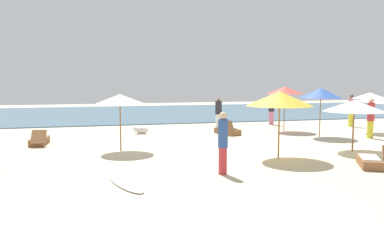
# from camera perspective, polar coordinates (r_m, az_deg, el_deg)

# --- Properties ---
(ground_plane) EXTENTS (60.00, 60.00, 0.00)m
(ground_plane) POSITION_cam_1_polar(r_m,az_deg,el_deg) (16.21, 7.05, -4.00)
(ground_plane) COLOR beige
(ocean_water) EXTENTS (48.00, 16.00, 0.06)m
(ocean_water) POSITION_cam_1_polar(r_m,az_deg,el_deg) (32.52, -3.86, 1.05)
(ocean_water) COLOR #476B7F
(ocean_water) RESTS_ON ground_plane
(umbrella_1) EXTENTS (1.74, 1.74, 2.05)m
(umbrella_1) POSITION_cam_1_polar(r_m,az_deg,el_deg) (22.54, 23.71, 3.14)
(umbrella_1) COLOR olive
(umbrella_1) RESTS_ON ground_plane
(umbrella_2) EXTENTS (1.90, 1.90, 2.18)m
(umbrella_2) POSITION_cam_1_polar(r_m,az_deg,el_deg) (15.55, -10.09, 2.90)
(umbrella_2) COLOR brown
(umbrella_2) RESTS_ON ground_plane
(umbrella_4) EXTENTS (1.89, 1.89, 2.34)m
(umbrella_4) POSITION_cam_1_polar(r_m,az_deg,el_deg) (21.71, 12.91, 4.09)
(umbrella_4) COLOR olive
(umbrella_4) RESTS_ON ground_plane
(umbrella_5) EXTENTS (2.28, 2.28, 1.95)m
(umbrella_5) POSITION_cam_1_polar(r_m,az_deg,el_deg) (16.42, 21.82, 1.85)
(umbrella_5) COLOR brown
(umbrella_5) RESTS_ON ground_plane
(umbrella_6) EXTENTS (2.27, 2.27, 2.32)m
(umbrella_6) POSITION_cam_1_polar(r_m,az_deg,el_deg) (14.20, 12.20, 2.94)
(umbrella_6) COLOR olive
(umbrella_6) RESTS_ON ground_plane
(umbrella_7) EXTENTS (1.95, 1.95, 2.31)m
(umbrella_7) POSITION_cam_1_polar(r_m,az_deg,el_deg) (19.99, 17.64, 3.63)
(umbrella_7) COLOR olive
(umbrella_7) RESTS_ON ground_plane
(lounger_0) EXTENTS (0.72, 1.73, 0.69)m
(lounger_0) POSITION_cam_1_polar(r_m,az_deg,el_deg) (18.14, -20.65, -2.74)
(lounger_0) COLOR brown
(lounger_0) RESTS_ON ground_plane
(lounger_1) EXTENTS (1.30, 1.73, 0.73)m
(lounger_1) POSITION_cam_1_polar(r_m,az_deg,el_deg) (13.97, 23.93, -5.33)
(lounger_1) COLOR brown
(lounger_1) RESTS_ON ground_plane
(lounger_3) EXTENTS (1.04, 1.74, 0.74)m
(lounger_3) POSITION_cam_1_polar(r_m,az_deg,el_deg) (20.14, 5.00, -1.53)
(lounger_3) COLOR brown
(lounger_3) RESTS_ON ground_plane
(person_0) EXTENTS (0.51, 0.51, 1.67)m
(person_0) POSITION_cam_1_polar(r_m,az_deg,el_deg) (23.18, 3.75, 1.08)
(person_0) COLOR white
(person_0) RESTS_ON ground_plane
(person_1) EXTENTS (0.45, 0.45, 1.87)m
(person_1) POSITION_cam_1_polar(r_m,az_deg,el_deg) (25.03, 21.46, 1.33)
(person_1) COLOR yellow
(person_1) RESTS_ON ground_plane
(person_2) EXTENTS (0.48, 0.48, 1.83)m
(person_2) POSITION_cam_1_polar(r_m,az_deg,el_deg) (24.71, 11.09, 1.51)
(person_2) COLOR #D17299
(person_2) RESTS_ON ground_plane
(person_3) EXTENTS (0.41, 0.41, 1.86)m
(person_3) POSITION_cam_1_polar(r_m,az_deg,el_deg) (20.47, 23.82, 0.28)
(person_3) COLOR yellow
(person_3) RESTS_ON ground_plane
(person_4) EXTENTS (0.40, 0.40, 1.81)m
(person_4) POSITION_cam_1_polar(r_m,az_deg,el_deg) (11.72, 4.36, -3.12)
(person_4) COLOR #BF3338
(person_4) RESTS_ON ground_plane
(dog) EXTENTS (0.81, 0.44, 0.37)m
(dog) POSITION_cam_1_polar(r_m,az_deg,el_deg) (20.41, -7.22, -1.41)
(dog) COLOR silver
(dog) RESTS_ON ground_plane
(surfboard) EXTENTS (1.06, 2.14, 0.07)m
(surfboard) POSITION_cam_1_polar(r_m,az_deg,el_deg) (10.84, -9.27, -8.81)
(surfboard) COLOR silver
(surfboard) RESTS_ON ground_plane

